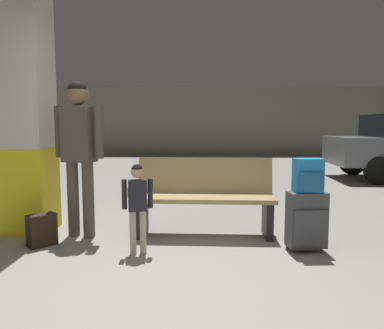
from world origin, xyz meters
The scene contains 9 objects.
ground_plane centered at (0.00, 4.00, -0.05)m, with size 18.00×18.00×0.10m, color gray.
garage_back_wall centered at (0.00, 12.86, 1.40)m, with size 18.00×0.12×2.80m, color slate.
structural_pillar centered at (-1.78, 1.68, 1.54)m, with size 0.57×0.57×3.10m.
bench centered at (0.34, 1.58, 0.44)m, with size 1.61×0.56×0.89m.
suitcase centered at (1.37, 1.01, 0.32)m, with size 0.40×0.28×0.60m.
backpack_bright centered at (1.37, 1.01, 0.77)m, with size 0.29×0.20×0.34m.
child centered at (-0.33, 0.89, 0.55)m, with size 0.30×0.18×0.90m.
adult centered at (-1.07, 1.46, 1.09)m, with size 0.59×0.29×1.76m.
backpack_dark_floor centered at (-1.39, 1.11, 0.17)m, with size 0.31×0.32×0.34m.
Camera 1 is at (0.31, -2.76, 1.28)m, focal length 35.47 mm.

